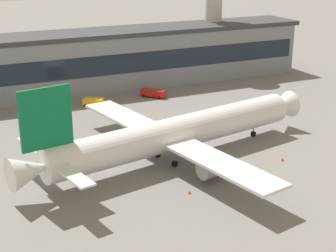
{
  "coord_description": "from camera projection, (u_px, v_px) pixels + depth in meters",
  "views": [
    {
      "loc": [
        -25.81,
        -75.87,
        36.85
      ],
      "look_at": [
        12.48,
        5.55,
        5.0
      ],
      "focal_mm": 54.99,
      "sensor_mm": 36.0,
      "label": 1
    }
  ],
  "objects": [
    {
      "name": "ground_plane",
      "position": [
        116.0,
        174.0,
        87.37
      ],
      "size": [
        600.0,
        600.0,
        0.0
      ],
      "primitive_type": "plane",
      "color": "slate"
    },
    {
      "name": "terminal_building",
      "position": [
        43.0,
        66.0,
        130.63
      ],
      "size": [
        149.4,
        14.71,
        15.49
      ],
      "color": "gray",
      "rests_on": "ground_plane"
    },
    {
      "name": "airliner",
      "position": [
        173.0,
        134.0,
        91.53
      ],
      "size": [
        60.52,
        51.9,
        17.3
      ],
      "color": "white",
      "rests_on": "ground_plane"
    },
    {
      "name": "control_tower",
      "position": [
        214.0,
        2.0,
        149.22
      ],
      "size": [
        9.33,
        9.33,
        33.95
      ],
      "color": "#B7B7B2",
      "rests_on": "ground_plane"
    },
    {
      "name": "pushback_tractor",
      "position": [
        94.0,
        101.0,
        124.18
      ],
      "size": [
        5.45,
        4.76,
        1.75
      ],
      "color": "yellow",
      "rests_on": "ground_plane"
    },
    {
      "name": "baggage_tug",
      "position": [
        30.0,
        119.0,
        111.61
      ],
      "size": [
        2.23,
        3.68,
        1.85
      ],
      "color": "#2651A5",
      "rests_on": "ground_plane"
    },
    {
      "name": "belt_loader",
      "position": [
        153.0,
        93.0,
        130.96
      ],
      "size": [
        5.66,
        6.18,
        1.95
      ],
      "color": "red",
      "rests_on": "ground_plane"
    },
    {
      "name": "traffic_cone_0",
      "position": [
        190.0,
        192.0,
        80.34
      ],
      "size": [
        0.51,
        0.51,
        0.64
      ],
      "primitive_type": "cone",
      "color": "#F2590C",
      "rests_on": "ground_plane"
    },
    {
      "name": "traffic_cone_1",
      "position": [
        282.0,
        159.0,
        92.51
      ],
      "size": [
        0.58,
        0.58,
        0.72
      ],
      "primitive_type": "cone",
      "color": "#F2590C",
      "rests_on": "ground_plane"
    },
    {
      "name": "traffic_cone_2",
      "position": [
        233.0,
        165.0,
        90.18
      ],
      "size": [
        0.52,
        0.52,
        0.65
      ],
      "primitive_type": "cone",
      "color": "#F2590C",
      "rests_on": "ground_plane"
    }
  ]
}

